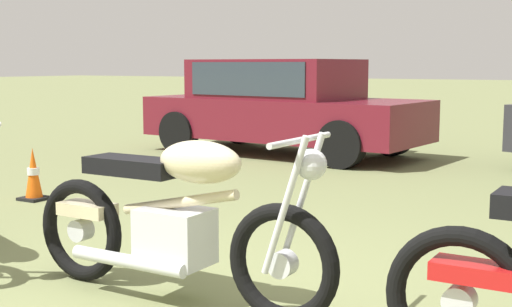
{
  "coord_description": "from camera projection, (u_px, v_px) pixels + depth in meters",
  "views": [
    {
      "loc": [
        2.27,
        -3.04,
        1.36
      ],
      "look_at": [
        -0.1,
        1.02,
        0.75
      ],
      "focal_mm": 48.63,
      "sensor_mm": 36.0,
      "label": 1
    }
  ],
  "objects": [
    {
      "name": "traffic_cone",
      "position": [
        33.0,
        176.0,
        6.96
      ],
      "size": [
        0.25,
        0.25,
        0.53
      ],
      "color": "#EA590F",
      "rests_on": "ground"
    },
    {
      "name": "car_burgundy",
      "position": [
        280.0,
        102.0,
        10.48
      ],
      "size": [
        4.37,
        2.1,
        1.43
      ],
      "rotation": [
        0.0,
        0.0,
        -0.09
      ],
      "color": "maroon",
      "rests_on": "ground"
    },
    {
      "name": "motorcycle_cream",
      "position": [
        175.0,
        219.0,
        3.95
      ],
      "size": [
        2.1,
        0.64,
        1.02
      ],
      "rotation": [
        0.0,
        0.0,
        -0.01
      ],
      "color": "black",
      "rests_on": "ground"
    },
    {
      "name": "ground_plane",
      "position": [
        181.0,
        306.0,
        3.92
      ],
      "size": [
        120.0,
        120.0,
        0.0
      ],
      "primitive_type": "plane",
      "color": "olive"
    }
  ]
}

